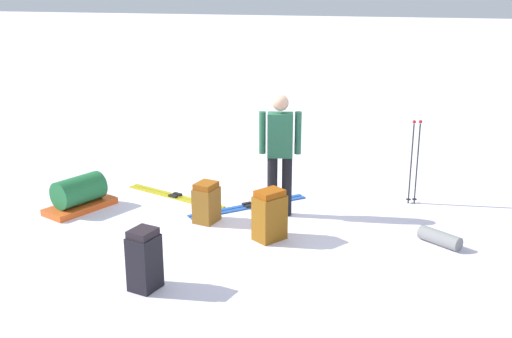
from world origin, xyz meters
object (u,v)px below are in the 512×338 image
object	(u,v)px
skier_standing	(280,149)
backpack_small_spare	(270,215)
ski_pair_far	(175,196)
ski_poles_planted_near	(415,158)
backpack_large_dark	(206,203)
gear_sled	(79,194)
sleeping_mat_rolled	(440,238)
ski_pair_near	(248,206)
backpack_bright	(144,260)

from	to	relation	value
skier_standing	backpack_small_spare	world-z (taller)	skier_standing
skier_standing	ski_pair_far	bearing A→B (deg)	-12.70
backpack_small_spare	ski_poles_planted_near	distance (m)	2.51
skier_standing	backpack_small_spare	bearing A→B (deg)	91.76
ski_pair_far	backpack_large_dark	bearing A→B (deg)	131.56
ski_pair_far	gear_sled	size ratio (longest dim) A/B	1.55
skier_standing	ski_pair_far	distance (m)	1.94
ski_poles_planted_near	gear_sled	size ratio (longest dim) A/B	1.13
gear_sled	ski_poles_planted_near	bearing A→B (deg)	-164.94
skier_standing	sleeping_mat_rolled	distance (m)	2.38
gear_sled	backpack_large_dark	bearing A→B (deg)	178.02
backpack_small_spare	gear_sled	size ratio (longest dim) A/B	0.60
ski_poles_planted_near	gear_sled	distance (m)	4.82
skier_standing	backpack_small_spare	distance (m)	1.07
backpack_large_dark	ski_poles_planted_near	distance (m)	3.07
ski_pair_near	backpack_small_spare	world-z (taller)	backpack_small_spare
skier_standing	ski_pair_near	distance (m)	1.08
backpack_large_dark	backpack_small_spare	size ratio (longest dim) A/B	0.85
ski_poles_planted_near	sleeping_mat_rolled	distance (m)	1.61
backpack_bright	gear_sled	xyz separation A→B (m)	(1.79, -2.04, -0.11)
skier_standing	backpack_large_dark	bearing A→B (deg)	26.40
backpack_small_spare	sleeping_mat_rolled	bearing A→B (deg)	-172.70
backpack_large_dark	ski_poles_planted_near	xyz separation A→B (m)	(-2.74, -1.31, 0.43)
ski_pair_far	backpack_large_dark	size ratio (longest dim) A/B	3.08
sleeping_mat_rolled	ski_pair_near	bearing A→B (deg)	-16.90
backpack_small_spare	ski_poles_planted_near	world-z (taller)	ski_poles_planted_near
backpack_small_spare	gear_sled	distance (m)	2.89
skier_standing	gear_sled	bearing A→B (deg)	7.91
gear_sled	sleeping_mat_rolled	distance (m)	4.96
ski_pair_far	sleeping_mat_rolled	distance (m)	3.91
backpack_small_spare	gear_sled	bearing A→B (deg)	-9.47
backpack_large_dark	gear_sled	world-z (taller)	backpack_large_dark
ski_pair_near	sleeping_mat_rolled	xyz separation A→B (m)	(-2.62, 0.80, 0.08)
backpack_small_spare	skier_standing	bearing A→B (deg)	-88.24
skier_standing	backpack_bright	xyz separation A→B (m)	(1.03, 2.43, -0.62)
backpack_bright	ski_poles_planted_near	world-z (taller)	ski_poles_planted_near
ski_pair_far	skier_standing	bearing A→B (deg)	167.30
skier_standing	backpack_large_dark	distance (m)	1.23
sleeping_mat_rolled	backpack_small_spare	bearing A→B (deg)	7.30
backpack_small_spare	gear_sled	world-z (taller)	backpack_small_spare
skier_standing	ski_poles_planted_near	world-z (taller)	skier_standing
ski_pair_far	backpack_bright	bearing A→B (deg)	102.62
ski_pair_far	backpack_small_spare	world-z (taller)	backpack_small_spare
backpack_bright	ski_poles_planted_near	bearing A→B (deg)	-130.87
ski_pair_near	gear_sled	world-z (taller)	gear_sled
ski_pair_near	backpack_large_dark	size ratio (longest dim) A/B	2.72
ski_pair_near	sleeping_mat_rolled	distance (m)	2.74
ski_pair_near	backpack_small_spare	size ratio (longest dim) A/B	2.30
ski_pair_near	ski_poles_planted_near	distance (m)	2.49
ski_pair_far	sleeping_mat_rolled	bearing A→B (deg)	165.64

